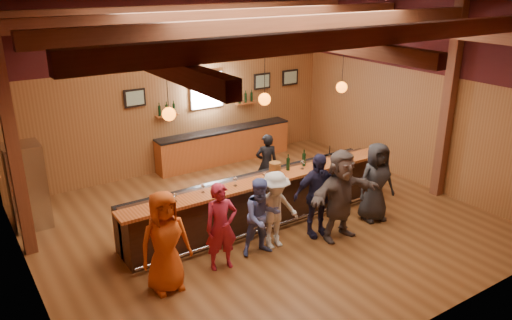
% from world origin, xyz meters
% --- Properties ---
extents(room, '(9.04, 9.00, 4.52)m').
position_xyz_m(room, '(0.00, 0.06, 3.21)').
color(room, brown).
rests_on(room, ground).
extents(bar_counter, '(6.30, 1.07, 1.11)m').
position_xyz_m(bar_counter, '(0.02, 0.15, 0.52)').
color(bar_counter, black).
rests_on(bar_counter, ground).
extents(back_bar_cabinet, '(4.00, 0.52, 0.95)m').
position_xyz_m(back_bar_cabinet, '(1.20, 3.72, 0.48)').
color(back_bar_cabinet, '#96431B').
rests_on(back_bar_cabinet, ground).
extents(window, '(0.95, 0.09, 0.95)m').
position_xyz_m(window, '(0.80, 3.95, 2.05)').
color(window, silver).
rests_on(window, room).
extents(framed_pictures, '(5.35, 0.05, 0.45)m').
position_xyz_m(framed_pictures, '(1.67, 3.94, 2.10)').
color(framed_pictures, black).
rests_on(framed_pictures, room).
extents(wine_shelves, '(3.00, 0.18, 0.30)m').
position_xyz_m(wine_shelves, '(0.80, 3.88, 1.62)').
color(wine_shelves, '#96431B').
rests_on(wine_shelves, room).
extents(pendant_lights, '(4.24, 0.24, 1.37)m').
position_xyz_m(pendant_lights, '(0.00, 0.00, 2.71)').
color(pendant_lights, black).
rests_on(pendant_lights, room).
extents(stainless_fridge, '(0.70, 0.70, 1.80)m').
position_xyz_m(stainless_fridge, '(-4.10, 2.60, 0.90)').
color(stainless_fridge, silver).
rests_on(stainless_fridge, ground).
extents(customer_orange, '(0.87, 0.57, 1.76)m').
position_xyz_m(customer_orange, '(-2.65, -1.03, 0.88)').
color(customer_orange, '#BD4611').
rests_on(customer_orange, ground).
extents(customer_redvest, '(0.65, 0.49, 1.62)m').
position_xyz_m(customer_redvest, '(-1.56, -0.96, 0.81)').
color(customer_redvest, maroon).
rests_on(customer_redvest, ground).
extents(customer_denim, '(0.83, 0.69, 1.52)m').
position_xyz_m(customer_denim, '(-0.70, -0.96, 0.76)').
color(customer_denim, '#5564AB').
rests_on(customer_denim, ground).
extents(customer_white, '(1.04, 0.64, 1.55)m').
position_xyz_m(customer_white, '(-0.35, -0.89, 0.78)').
color(customer_white, beige).
rests_on(customer_white, ground).
extents(customer_navy, '(1.08, 0.60, 1.74)m').
position_xyz_m(customer_navy, '(0.62, -0.95, 0.87)').
color(customer_navy, '#1D1B37').
rests_on(customer_navy, ground).
extents(customer_brown, '(1.72, 0.56, 1.85)m').
position_xyz_m(customer_brown, '(0.93, -1.30, 0.93)').
color(customer_brown, '#5B4D49').
rests_on(customer_brown, ground).
extents(customer_dark, '(0.94, 0.71, 1.72)m').
position_xyz_m(customer_dark, '(2.10, -1.10, 0.86)').
color(customer_dark, '#242426').
rests_on(customer_dark, ground).
extents(bartender, '(0.62, 0.50, 1.47)m').
position_xyz_m(bartender, '(0.99, 1.34, 0.73)').
color(bartender, black).
rests_on(bartender, ground).
extents(ice_bucket, '(0.24, 0.24, 0.26)m').
position_xyz_m(ice_bucket, '(0.21, -0.08, 1.24)').
color(ice_bucket, brown).
rests_on(ice_bucket, bar_counter).
extents(bottle_a, '(0.08, 0.08, 0.35)m').
position_xyz_m(bottle_a, '(0.59, -0.03, 1.25)').
color(bottle_a, black).
rests_on(bottle_a, bar_counter).
extents(bottle_b, '(0.08, 0.08, 0.37)m').
position_xyz_m(bottle_b, '(1.02, -0.02, 1.25)').
color(bottle_b, black).
rests_on(bottle_b, bar_counter).
extents(glass_a, '(0.08, 0.08, 0.17)m').
position_xyz_m(glass_a, '(-2.41, -0.22, 1.23)').
color(glass_a, silver).
rests_on(glass_a, bar_counter).
extents(glass_b, '(0.07, 0.07, 0.17)m').
position_xyz_m(glass_b, '(-2.05, -0.16, 1.23)').
color(glass_b, silver).
rests_on(glass_b, bar_counter).
extents(glass_c, '(0.07, 0.07, 0.16)m').
position_xyz_m(glass_c, '(-1.44, -0.07, 1.23)').
color(glass_c, silver).
rests_on(glass_c, bar_counter).
extents(glass_d, '(0.08, 0.08, 0.18)m').
position_xyz_m(glass_d, '(-0.77, -0.14, 1.24)').
color(glass_d, silver).
rests_on(glass_d, bar_counter).
extents(glass_e, '(0.08, 0.08, 0.17)m').
position_xyz_m(glass_e, '(-0.16, -0.24, 1.23)').
color(glass_e, silver).
rests_on(glass_e, bar_counter).
extents(glass_f, '(0.09, 0.09, 0.20)m').
position_xyz_m(glass_f, '(0.88, -0.14, 1.25)').
color(glass_f, silver).
rests_on(glass_f, bar_counter).
extents(glass_g, '(0.07, 0.07, 0.17)m').
position_xyz_m(glass_g, '(1.41, -0.17, 1.23)').
color(glass_g, silver).
rests_on(glass_g, bar_counter).
extents(glass_h, '(0.07, 0.07, 0.17)m').
position_xyz_m(glass_h, '(1.91, -0.14, 1.23)').
color(glass_h, silver).
rests_on(glass_h, bar_counter).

